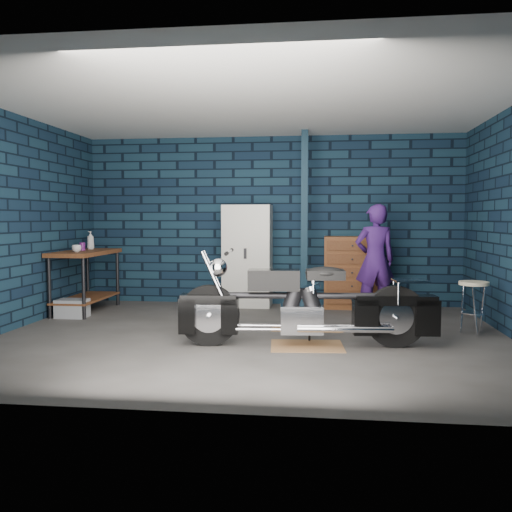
{
  "coord_description": "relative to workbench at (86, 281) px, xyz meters",
  "views": [
    {
      "loc": [
        0.82,
        -6.21,
        1.39
      ],
      "look_at": [
        0.02,
        0.3,
        0.93
      ],
      "focal_mm": 38.0,
      "sensor_mm": 36.0,
      "label": 1
    }
  ],
  "objects": [
    {
      "name": "locker",
      "position": [
        2.33,
        0.79,
        0.34
      ],
      "size": [
        0.75,
        0.53,
        1.6
      ],
      "primitive_type": "cube",
      "color": "silver",
      "rests_on": "ground"
    },
    {
      "name": "tool_chest",
      "position": [
        3.95,
        0.79,
        0.1
      ],
      "size": [
        0.83,
        0.46,
        1.11
      ],
      "primitive_type": "cube",
      "color": "brown",
      "rests_on": "ground"
    },
    {
      "name": "support_post",
      "position": [
        3.23,
        0.51,
        0.9
      ],
      "size": [
        0.1,
        0.1,
        2.7
      ],
      "primitive_type": "cube",
      "color": "#112736",
      "rests_on": "ground"
    },
    {
      "name": "shop_stool",
      "position": [
        5.31,
        -0.95,
        -0.14
      ],
      "size": [
        0.46,
        0.46,
        0.63
      ],
      "primitive_type": null,
      "rotation": [
        0.0,
        0.0,
        0.4
      ],
      "color": "beige",
      "rests_on": "ground"
    },
    {
      "name": "motorcycle",
      "position": [
        3.34,
        -1.83,
        0.07
      ],
      "size": [
        2.43,
        0.84,
        1.05
      ],
      "primitive_type": null,
      "rotation": [
        0.0,
        0.0,
        0.08
      ],
      "color": "black",
      "rests_on": "ground"
    },
    {
      "name": "workbench",
      "position": [
        0.0,
        0.0,
        0.0
      ],
      "size": [
        0.6,
        1.4,
        0.91
      ],
      "primitive_type": "cube",
      "color": "brown",
      "rests_on": "ground"
    },
    {
      "name": "ground",
      "position": [
        2.68,
        -1.44,
        -0.46
      ],
      "size": [
        6.0,
        6.0,
        0.0
      ],
      "primitive_type": "plane",
      "color": "#4B4846",
      "rests_on": "ground"
    },
    {
      "name": "room_walls",
      "position": [
        2.68,
        -0.89,
        1.45
      ],
      "size": [
        6.02,
        5.01,
        2.71
      ],
      "color": "black",
      "rests_on": "ground"
    },
    {
      "name": "cup_a",
      "position": [
        0.03,
        -0.34,
        0.51
      ],
      "size": [
        0.16,
        0.16,
        0.1
      ],
      "primitive_type": "imported",
      "rotation": [
        0.0,
        0.0,
        0.22
      ],
      "color": "beige",
      "rests_on": "workbench"
    },
    {
      "name": "mug_purple",
      "position": [
        -0.08,
        0.08,
        0.51
      ],
      "size": [
        0.11,
        0.11,
        0.12
      ],
      "primitive_type": "cylinder",
      "rotation": [
        0.0,
        0.0,
        0.29
      ],
      "color": "#631B6E",
      "rests_on": "workbench"
    },
    {
      "name": "drip_mat",
      "position": [
        3.34,
        -1.83,
        -0.45
      ],
      "size": [
        0.83,
        0.65,
        0.01
      ],
      "primitive_type": "cube",
      "rotation": [
        0.0,
        0.0,
        0.08
      ],
      "color": "brown",
      "rests_on": "ground"
    },
    {
      "name": "storage_bin",
      "position": [
        0.02,
        -0.5,
        -0.33
      ],
      "size": [
        0.41,
        0.29,
        0.26
      ],
      "primitive_type": "cube",
      "color": "gray",
      "rests_on": "ground"
    },
    {
      "name": "bottle",
      "position": [
        -0.08,
        0.38,
        0.6
      ],
      "size": [
        0.14,
        0.14,
        0.28
      ],
      "primitive_type": "imported",
      "rotation": [
        0.0,
        0.0,
        -0.33
      ],
      "color": "gray",
      "rests_on": "workbench"
    },
    {
      "name": "person",
      "position": [
        4.25,
        0.23,
        0.34
      ],
      "size": [
        0.64,
        0.49,
        1.59
      ],
      "primitive_type": "imported",
      "rotation": [
        0.0,
        0.0,
        3.33
      ],
      "color": "#3F1C69",
      "rests_on": "ground"
    }
  ]
}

